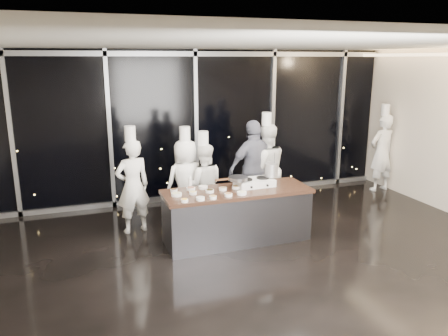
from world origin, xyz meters
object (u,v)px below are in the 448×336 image
(demo_counter, at_px, (237,215))
(chef_right, at_px, (266,168))
(chef_far_left, at_px, (133,185))
(chef_center, at_px, (204,184))
(chef_side, at_px, (382,152))
(chef_left, at_px, (186,182))
(stove, at_px, (254,182))
(guest, at_px, (254,168))
(frying_pan, at_px, (238,178))
(stock_pot, at_px, (271,170))

(demo_counter, height_order, chef_right, chef_right)
(chef_far_left, xyz_separation_m, chef_center, (1.27, -0.05, -0.08))
(chef_side, bearing_deg, chef_left, -0.92)
(stove, xyz_separation_m, chef_left, (-0.97, 0.93, -0.15))
(stove, relative_size, chef_far_left, 0.34)
(chef_left, distance_m, guest, 1.39)
(demo_counter, height_order, frying_pan, frying_pan)
(stove, xyz_separation_m, chef_center, (-0.66, 0.81, -0.19))
(chef_far_left, height_order, guest, chef_far_left)
(stove, xyz_separation_m, chef_far_left, (-1.94, 0.87, -0.11))
(frying_pan, distance_m, chef_center, 0.95)
(chef_far_left, height_order, chef_right, chef_right)
(demo_counter, bearing_deg, chef_far_left, 148.35)
(chef_center, xyz_separation_m, guest, (1.07, 0.18, 0.17))
(stove, bearing_deg, stock_pot, 0.72)
(chef_far_left, xyz_separation_m, chef_side, (5.78, 0.69, 0.05))
(stock_pot, bearing_deg, stove, -177.49)
(frying_pan, distance_m, chef_far_left, 1.86)
(frying_pan, distance_m, guest, 1.26)
(stock_pot, bearing_deg, frying_pan, -176.50)
(chef_left, bearing_deg, guest, 170.80)
(demo_counter, xyz_separation_m, stock_pot, (0.67, 0.12, 0.70))
(chef_center, height_order, chef_side, chef_side)
(chef_left, bearing_deg, chef_far_left, -8.26)
(guest, bearing_deg, frying_pan, 43.74)
(stove, distance_m, chef_center, 1.07)
(guest, height_order, chef_right, chef_right)
(chef_center, bearing_deg, frying_pan, 126.09)
(guest, xyz_separation_m, chef_side, (3.43, 0.57, -0.03))
(stock_pot, height_order, guest, guest)
(chef_side, bearing_deg, stock_pot, 15.25)
(stove, bearing_deg, chef_left, 134.39)
(frying_pan, relative_size, chef_side, 0.28)
(demo_counter, xyz_separation_m, frying_pan, (0.04, 0.08, 0.61))
(chef_side, bearing_deg, chef_center, 1.01)
(frying_pan, xyz_separation_m, chef_far_left, (-1.62, 0.89, -0.21))
(chef_far_left, bearing_deg, guest, 170.08)
(frying_pan, xyz_separation_m, chef_left, (-0.65, 0.95, -0.25))
(guest, bearing_deg, chef_side, 178.74)
(stove, relative_size, chef_right, 0.32)
(demo_counter, relative_size, guest, 1.31)
(stock_pot, bearing_deg, guest, 84.30)
(stove, bearing_deg, chef_side, 20.26)
(chef_center, height_order, chef_right, chef_right)
(demo_counter, xyz_separation_m, chef_side, (4.20, 1.66, 0.46))
(stove, xyz_separation_m, guest, (0.41, 0.99, -0.02))
(guest, height_order, chef_side, chef_side)
(frying_pan, height_order, chef_right, chef_right)
(stock_pot, relative_size, chef_far_left, 0.12)
(chef_left, bearing_deg, chef_center, 147.49)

